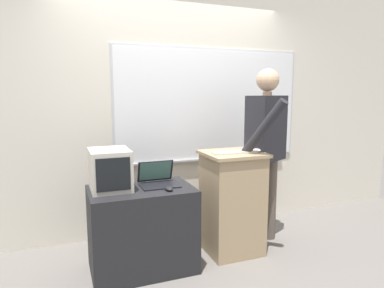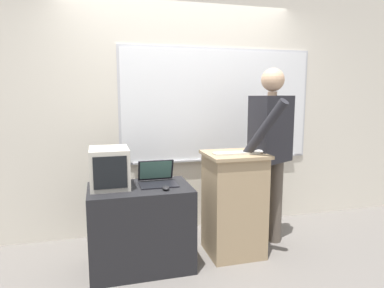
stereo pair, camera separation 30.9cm
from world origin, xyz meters
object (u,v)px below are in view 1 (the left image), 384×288
Objects in this scene: person_presenter at (266,143)px; crt_monitor at (110,169)px; wireless_keyboard at (235,152)px; side_desk at (142,229)px; computer_mouse_by_laptop at (169,189)px; laptop at (157,177)px; computer_mouse_by_keyboard at (257,150)px; lectern_podium at (232,202)px.

crt_monitor is at bearing 154.08° from person_presenter.
person_presenter is at bearing 0.80° from crt_monitor.
person_presenter is 4.14× the size of wireless_keyboard.
side_desk is 0.50× the size of person_presenter.
wireless_keyboard is at bearing 9.87° from computer_mouse_by_laptop.
crt_monitor is at bearing -178.08° from laptop.
side_desk is 1.29m from computer_mouse_by_keyboard.
lectern_podium reaches higher than computer_mouse_by_laptop.
wireless_keyboard reaches higher than laptop.
laptop is (-0.73, 0.06, 0.30)m from lectern_podium.
wireless_keyboard is 0.73m from computer_mouse_by_laptop.
person_presenter is 5.40× the size of laptop.
computer_mouse_by_keyboard is (0.24, 0.00, 0.01)m from wireless_keyboard.
computer_mouse_by_laptop is (0.03, -0.24, -0.04)m from laptop.
computer_mouse_by_laptop is (-0.68, -0.12, -0.25)m from wireless_keyboard.
laptop is (-1.13, -0.01, -0.25)m from person_presenter.
wireless_keyboard is at bearing -2.58° from side_desk.
person_presenter is 0.23m from computer_mouse_by_keyboard.
crt_monitor is at bearing 153.40° from computer_mouse_by_laptop.
person_presenter is at bearing 16.88° from wireless_keyboard.
crt_monitor reaches higher than computer_mouse_by_keyboard.
computer_mouse_by_keyboard is at bearing 0.20° from wireless_keyboard.
laptop is at bearing 1.92° from crt_monitor.
wireless_keyboard reaches higher than computer_mouse_by_laptop.
wireless_keyboard is at bearing -5.39° from crt_monitor.
person_presenter is at bearing 8.83° from lectern_podium.
lectern_podium is at bearing 164.12° from computer_mouse_by_keyboard.
laptop is (0.17, 0.08, 0.43)m from side_desk.
crt_monitor reaches higher than side_desk.
wireless_keyboard is (0.71, -0.12, 0.20)m from laptop.
computer_mouse_by_keyboard is 0.25× the size of crt_monitor.
person_presenter reaches higher than computer_mouse_by_laptop.
lectern_podium is 9.86× the size of computer_mouse_by_laptop.
person_presenter is 4.42× the size of crt_monitor.
lectern_podium is 3.00× the size of laptop.
person_presenter is (0.41, 0.06, 0.55)m from lectern_podium.
crt_monitor is (-0.42, -0.01, 0.11)m from laptop.
computer_mouse_by_laptop is at bearing -172.61° from computer_mouse_by_keyboard.
laptop is at bearing 172.84° from computer_mouse_by_keyboard.
lectern_podium is 0.79m from laptop.
computer_mouse_by_keyboard is at bearing 7.39° from computer_mouse_by_laptop.
wireless_keyboard is (-0.42, -0.13, -0.05)m from person_presenter.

